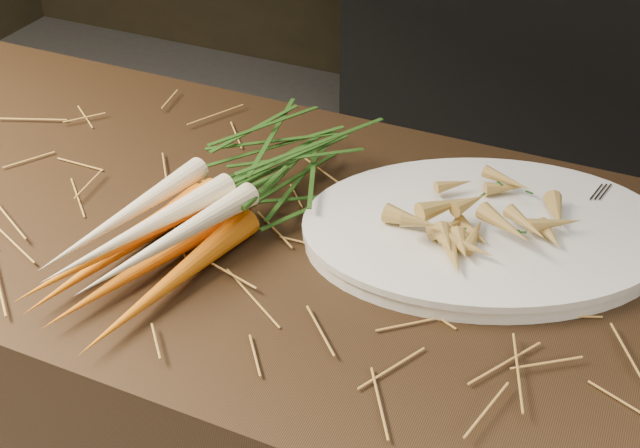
{
  "coord_description": "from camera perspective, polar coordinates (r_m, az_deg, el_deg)",
  "views": [
    {
      "loc": [
        0.39,
        -0.52,
        1.6
      ],
      "look_at": [
        0.04,
        0.26,
        0.96
      ],
      "focal_mm": 45.0,
      "sensor_mm": 36.0,
      "label": 1
    }
  ],
  "objects": [
    {
      "name": "roasted_veg_heap",
      "position": [
        1.13,
        11.88,
        0.97
      ],
      "size": [
        0.3,
        0.27,
        0.06
      ],
      "primitive_type": null,
      "rotation": [
        0.0,
        0.0,
        0.42
      ],
      "color": "#AA8337",
      "rests_on": "serving_platter"
    },
    {
      "name": "main_counter",
      "position": [
        1.47,
        -0.85,
        -14.89
      ],
      "size": [
        2.4,
        0.7,
        0.9
      ],
      "primitive_type": "cube",
      "color": "black",
      "rests_on": "ground"
    },
    {
      "name": "serving_platter",
      "position": [
        1.15,
        11.63,
        -0.72
      ],
      "size": [
        0.6,
        0.52,
        0.03
      ],
      "primitive_type": null,
      "rotation": [
        0.0,
        0.0,
        0.42
      ],
      "color": "white",
      "rests_on": "main_counter"
    },
    {
      "name": "back_counter",
      "position": [
        2.95,
        20.49,
        10.82
      ],
      "size": [
        1.82,
        0.62,
        0.84
      ],
      "color": "black",
      "rests_on": "ground"
    },
    {
      "name": "root_veg_bunch",
      "position": [
        1.16,
        -6.06,
        2.54
      ],
      "size": [
        0.31,
        0.6,
        0.11
      ],
      "rotation": [
        0.0,
        0.0,
        -0.28
      ],
      "color": "#D06515",
      "rests_on": "main_counter"
    },
    {
      "name": "serving_fork",
      "position": [
        1.18,
        20.55,
        -0.7
      ],
      "size": [
        0.06,
        0.19,
        0.0
      ],
      "primitive_type": "cube",
      "rotation": [
        0.0,
        0.0,
        -0.21
      ],
      "color": "silver",
      "rests_on": "serving_platter"
    },
    {
      "name": "straw_bedding",
      "position": [
        1.14,
        -1.05,
        -0.42
      ],
      "size": [
        1.4,
        0.6,
        0.02
      ],
      "primitive_type": null,
      "color": "#B0742F",
      "rests_on": "main_counter"
    }
  ]
}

